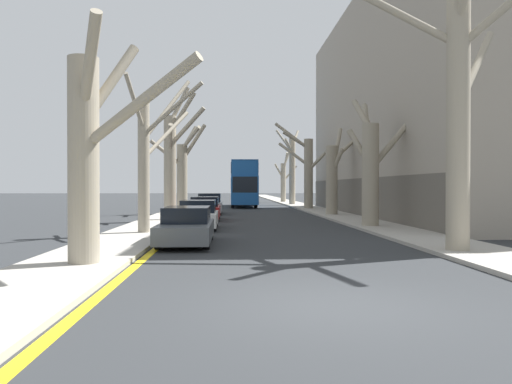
# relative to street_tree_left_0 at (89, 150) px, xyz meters

# --- Properties ---
(ground_plane) EXTENTS (300.00, 300.00, 0.00)m
(ground_plane) POSITION_rel_street_tree_left_0_xyz_m (5.00, -4.02, -2.82)
(ground_plane) COLOR #2B2D30
(sidewalk_left) EXTENTS (2.59, 120.00, 0.12)m
(sidewalk_left) POSITION_rel_street_tree_left_0_xyz_m (-0.44, 45.98, -2.76)
(sidewalk_left) COLOR #A39E93
(sidewalk_left) RESTS_ON ground
(sidewalk_right) EXTENTS (2.59, 120.00, 0.12)m
(sidewalk_right) POSITION_rel_street_tree_left_0_xyz_m (10.45, 45.98, -2.76)
(sidewalk_right) COLOR #A39E93
(sidewalk_right) RESTS_ON ground
(building_facade_right) EXTENTS (10.08, 30.67, 14.82)m
(building_facade_right) POSITION_rel_street_tree_left_0_xyz_m (16.74, 21.01, 4.58)
(building_facade_right) COLOR #9E9384
(building_facade_right) RESTS_ON ground
(kerb_line_stripe) EXTENTS (0.24, 120.00, 0.01)m
(kerb_line_stripe) POSITION_rel_street_tree_left_0_xyz_m (1.04, 45.98, -2.82)
(kerb_line_stripe) COLOR yellow
(kerb_line_stripe) RESTS_ON ground
(street_tree_left_0) EXTENTS (3.34, 2.76, 5.67)m
(street_tree_left_0) POSITION_rel_street_tree_left_0_xyz_m (0.00, 0.00, 0.00)
(street_tree_left_0) COLOR gray
(street_tree_left_0) RESTS_ON ground
(street_tree_left_1) EXTENTS (2.90, 4.46, 6.65)m
(street_tree_left_1) POSITION_rel_street_tree_left_0_xyz_m (0.05, 8.26, 0.39)
(street_tree_left_1) COLOR gray
(street_tree_left_1) RESTS_ON ground
(street_tree_left_2) EXTENTS (2.40, 3.65, 7.65)m
(street_tree_left_2) POSITION_rel_street_tree_left_0_xyz_m (0.08, 16.17, 0.69)
(street_tree_left_2) COLOR gray
(street_tree_left_2) RESTS_ON ground
(street_tree_left_3) EXTENTS (3.92, 2.93, 6.51)m
(street_tree_left_3) POSITION_rel_street_tree_left_0_xyz_m (-0.05, 23.90, 0.20)
(street_tree_left_3) COLOR gray
(street_tree_left_3) RESTS_ON ground
(street_tree_right_0) EXTENTS (5.51, 4.29, 9.02)m
(street_tree_right_0) POSITION_rel_street_tree_left_0_xyz_m (9.97, 2.05, 1.57)
(street_tree_right_0) COLOR gray
(street_tree_right_0) RESTS_ON ground
(street_tree_right_1) EXTENTS (3.10, 2.68, 6.28)m
(street_tree_right_1) POSITION_rel_street_tree_left_0_xyz_m (10.03, 11.35, 0.14)
(street_tree_right_1) COLOR gray
(street_tree_right_1) RESTS_ON ground
(street_tree_right_2) EXTENTS (2.52, 2.63, 6.08)m
(street_tree_right_2) POSITION_rel_street_tree_left_0_xyz_m (10.28, 21.17, -0.12)
(street_tree_right_2) COLOR gray
(street_tree_right_2) RESTS_ON ground
(street_tree_right_3) EXTENTS (4.27, 3.19, 7.54)m
(street_tree_right_3) POSITION_rel_street_tree_left_0_xyz_m (9.89, 30.38, 0.66)
(street_tree_right_3) COLOR gray
(street_tree_right_3) RESTS_ON ground
(street_tree_right_4) EXTENTS (2.74, 3.16, 8.20)m
(street_tree_right_4) POSITION_rel_street_tree_left_0_xyz_m (9.96, 40.98, 1.23)
(street_tree_right_4) COLOR gray
(street_tree_right_4) RESTS_ON ground
(street_tree_right_5) EXTENTS (3.04, 3.76, 6.65)m
(street_tree_right_5) POSITION_rel_street_tree_left_0_xyz_m (10.01, 49.52, 0.10)
(street_tree_right_5) COLOR gray
(street_tree_right_5) RESTS_ON ground
(double_decker_bus) EXTENTS (2.49, 10.42, 4.39)m
(double_decker_bus) POSITION_rel_street_tree_left_0_xyz_m (4.66, 37.10, -0.33)
(double_decker_bus) COLOR #19519E
(double_decker_bus) RESTS_ON ground
(parked_car_0) EXTENTS (1.70, 4.55, 1.26)m
(parked_car_0) POSITION_rel_street_tree_left_0_xyz_m (1.88, 4.90, -2.22)
(parked_car_0) COLOR #4C5156
(parked_car_0) RESTS_ON ground
(parked_car_1) EXTENTS (1.76, 4.15, 1.33)m
(parked_car_1) POSITION_rel_street_tree_left_0_xyz_m (1.88, 11.04, -2.19)
(parked_car_1) COLOR silver
(parked_car_1) RESTS_ON ground
(parked_car_2) EXTENTS (1.74, 4.27, 1.37)m
(parked_car_2) POSITION_rel_street_tree_left_0_xyz_m (1.88, 17.12, -2.17)
(parked_car_2) COLOR maroon
(parked_car_2) RESTS_ON ground
(parked_car_3) EXTENTS (1.75, 4.41, 1.48)m
(parked_car_3) POSITION_rel_street_tree_left_0_xyz_m (1.88, 23.90, -2.13)
(parked_car_3) COLOR #9EA3AD
(parked_car_3) RESTS_ON ground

